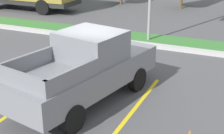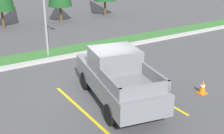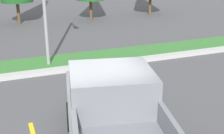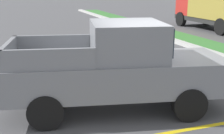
% 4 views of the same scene
% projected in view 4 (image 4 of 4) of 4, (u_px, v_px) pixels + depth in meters
% --- Properties ---
extents(ground_plane, '(120.00, 120.00, 0.00)m').
position_uv_depth(ground_plane, '(147.00, 101.00, 7.92)').
color(ground_plane, '#4C4C4F').
extents(parking_line_near, '(0.12, 4.80, 0.01)m').
position_uv_depth(parking_line_near, '(96.00, 89.00, 8.84)').
color(parking_line_near, yellow).
rests_on(parking_line_near, ground).
extents(pickup_truck_main, '(2.91, 5.50, 2.10)m').
position_uv_depth(pickup_truck_main, '(116.00, 67.00, 7.17)').
color(pickup_truck_main, black).
rests_on(pickup_truck_main, ground).
extents(cargo_truck_distant, '(6.81, 2.53, 3.40)m').
position_uv_depth(cargo_truck_distant, '(220.00, 2.00, 19.55)').
color(cargo_truck_distant, black).
rests_on(cargo_truck_distant, ground).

